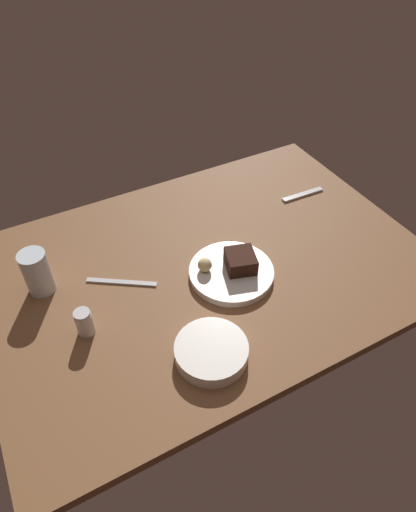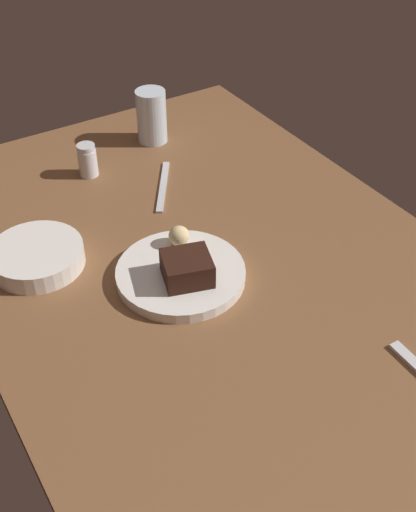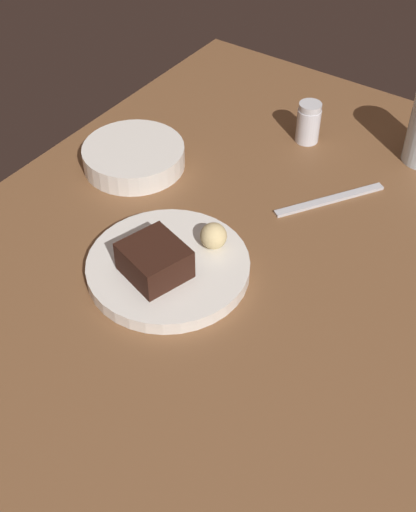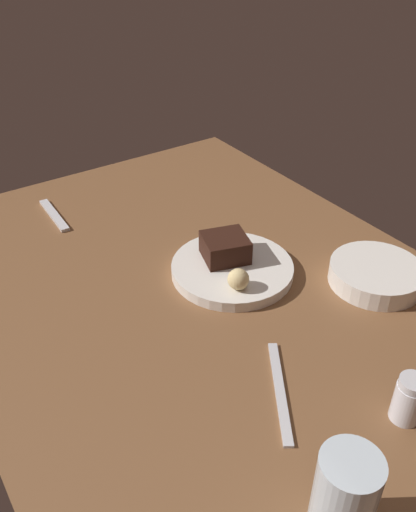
% 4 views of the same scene
% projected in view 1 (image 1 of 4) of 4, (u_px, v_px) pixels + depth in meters
% --- Properties ---
extents(dining_table, '(1.20, 0.84, 0.03)m').
position_uv_depth(dining_table, '(208.00, 267.00, 1.26)').
color(dining_table, brown).
rests_on(dining_table, ground).
extents(dessert_plate, '(0.23, 0.23, 0.02)m').
position_uv_depth(dessert_plate, '(231.00, 272.00, 1.21)').
color(dessert_plate, white).
rests_on(dessert_plate, dining_table).
extents(chocolate_cake_slice, '(0.10, 0.10, 0.05)m').
position_uv_depth(chocolate_cake_slice, '(241.00, 261.00, 1.19)').
color(chocolate_cake_slice, black).
rests_on(chocolate_cake_slice, dessert_plate).
extents(bread_roll, '(0.04, 0.04, 0.04)m').
position_uv_depth(bread_roll, '(205.00, 265.00, 1.19)').
color(bread_roll, '#DBC184').
rests_on(bread_roll, dessert_plate).
extents(salt_shaker, '(0.04, 0.04, 0.07)m').
position_uv_depth(salt_shaker, '(84.00, 323.00, 1.06)').
color(salt_shaker, silver).
rests_on(salt_shaker, dining_table).
extents(water_glass, '(0.07, 0.07, 0.12)m').
position_uv_depth(water_glass, '(37.00, 272.00, 1.14)').
color(water_glass, silver).
rests_on(water_glass, dining_table).
extents(side_bowl, '(0.17, 0.17, 0.04)m').
position_uv_depth(side_bowl, '(211.00, 351.00, 1.02)').
color(side_bowl, white).
rests_on(side_bowl, dining_table).
extents(dessert_spoon, '(0.15, 0.02, 0.01)m').
position_uv_depth(dessert_spoon, '(303.00, 195.00, 1.48)').
color(dessert_spoon, silver).
rests_on(dessert_spoon, dining_table).
extents(butter_knife, '(0.17, 0.12, 0.01)m').
position_uv_depth(butter_knife, '(122.00, 282.00, 1.19)').
color(butter_knife, silver).
rests_on(butter_knife, dining_table).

